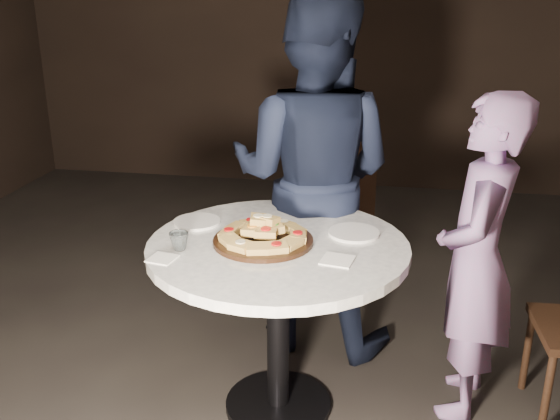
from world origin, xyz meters
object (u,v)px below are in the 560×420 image
object	(u,v)px
water_glass	(179,241)
diner_navy	(312,177)
chair_far	(329,207)
focaccia_pile	(263,232)
table	(278,276)
diner_teal	(477,261)
serving_board	(263,241)

from	to	relation	value
water_glass	diner_navy	xyz separation A→B (m)	(0.45, 0.80, 0.06)
chair_far	diner_navy	size ratio (longest dim) A/B	0.54
focaccia_pile	diner_navy	world-z (taller)	diner_navy
table	chair_far	size ratio (longest dim) A/B	1.42
focaccia_pile	diner_teal	size ratio (longest dim) A/B	0.26
focaccia_pile	diner_teal	distance (m)	0.94
diner_navy	diner_teal	xyz separation A→B (m)	(0.78, -0.47, -0.20)
table	focaccia_pile	xyz separation A→B (m)	(-0.06, -0.01, 0.20)
diner_teal	chair_far	bearing A→B (deg)	-131.53
focaccia_pile	table	bearing A→B (deg)	8.36
chair_far	diner_navy	world-z (taller)	diner_navy
focaccia_pile	serving_board	bearing A→B (deg)	-77.27
serving_board	diner_teal	size ratio (longest dim) A/B	0.29
focaccia_pile	chair_far	bearing A→B (deg)	82.02
serving_board	water_glass	xyz separation A→B (m)	(-0.33, -0.13, 0.03)
serving_board	diner_teal	bearing A→B (deg)	12.27
chair_far	serving_board	bearing A→B (deg)	58.59
serving_board	diner_navy	xyz separation A→B (m)	(0.12, 0.67, 0.09)
table	diner_navy	world-z (taller)	diner_navy
serving_board	chair_far	distance (m)	1.24
serving_board	focaccia_pile	world-z (taller)	focaccia_pile
table	serving_board	distance (m)	0.18
water_glass	focaccia_pile	bearing A→B (deg)	22.07
chair_far	diner_teal	bearing A→B (deg)	103.14
focaccia_pile	diner_navy	bearing A→B (deg)	79.38
diner_navy	chair_far	bearing A→B (deg)	-85.06
table	diner_navy	distance (m)	0.71
table	serving_board	world-z (taller)	serving_board
serving_board	focaccia_pile	distance (m)	0.04
diner_navy	diner_teal	bearing A→B (deg)	158.43
serving_board	diner_navy	size ratio (longest dim) A/B	0.23
table	water_glass	world-z (taller)	water_glass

